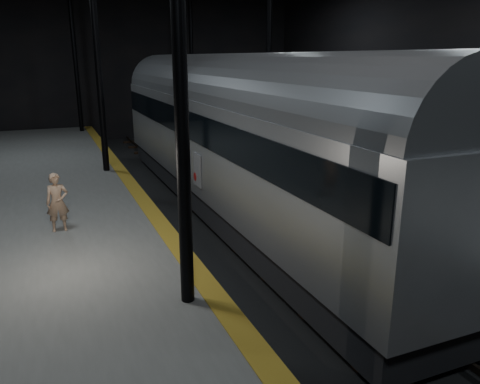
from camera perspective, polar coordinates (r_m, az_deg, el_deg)
ground at (r=14.64m, az=3.61°, el=-6.55°), size 44.00×44.00×0.00m
platform_right at (r=18.88m, az=24.51°, el=-1.16°), size 9.00×43.80×1.00m
tactile_strip at (r=13.23m, az=-9.07°, el=-4.57°), size 0.50×43.80×0.01m
track at (r=14.62m, az=3.62°, el=-6.30°), size 2.40×43.00×0.24m
train at (r=16.76m, az=-1.32°, el=7.56°), size 3.15×21.05×5.63m
woman at (r=13.72m, az=-21.37°, el=-1.18°), size 0.60×0.40×1.63m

